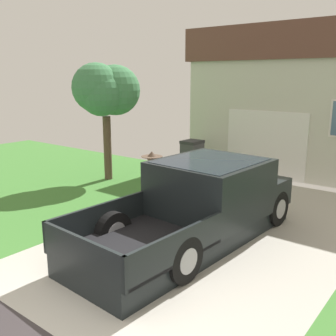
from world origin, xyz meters
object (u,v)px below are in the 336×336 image
(person_with_hat, at_px, (152,181))
(house_with_garage, at_px, (333,99))
(pickup_truck, at_px, (203,203))
(wheeled_trash_bin, at_px, (192,155))
(handbag, at_px, (144,214))
(front_yard_tree, at_px, (105,91))

(person_with_hat, xyz_separation_m, house_with_garage, (1.75, 8.01, 1.62))
(pickup_truck, xyz_separation_m, wheeled_trash_bin, (-3.39, 4.50, -0.12))
(house_with_garage, bearing_deg, handbag, -101.90)
(house_with_garage, bearing_deg, front_yard_tree, -130.00)
(pickup_truck, bearing_deg, person_with_hat, 175.34)
(pickup_truck, distance_m, wheeled_trash_bin, 5.63)
(pickup_truck, height_order, front_yard_tree, front_yard_tree)
(person_with_hat, bearing_deg, house_with_garage, 99.14)
(pickup_truck, height_order, house_with_garage, house_with_garage)
(pickup_truck, relative_size, person_with_hat, 3.33)
(handbag, bearing_deg, house_with_garage, 78.10)
(wheeled_trash_bin, bearing_deg, pickup_truck, -53.03)
(pickup_truck, distance_m, handbag, 1.69)
(handbag, xyz_separation_m, house_with_garage, (1.75, 8.31, 2.37))
(house_with_garage, bearing_deg, wheeled_trash_bin, -133.59)
(pickup_truck, height_order, handbag, pickup_truck)
(front_yard_tree, bearing_deg, wheeled_trash_bin, 56.21)
(handbag, relative_size, front_yard_tree, 0.13)
(house_with_garage, distance_m, front_yard_tree, 8.10)
(front_yard_tree, bearing_deg, person_with_hat, -27.70)
(handbag, bearing_deg, person_with_hat, 89.15)
(handbag, bearing_deg, pickup_truck, 3.01)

